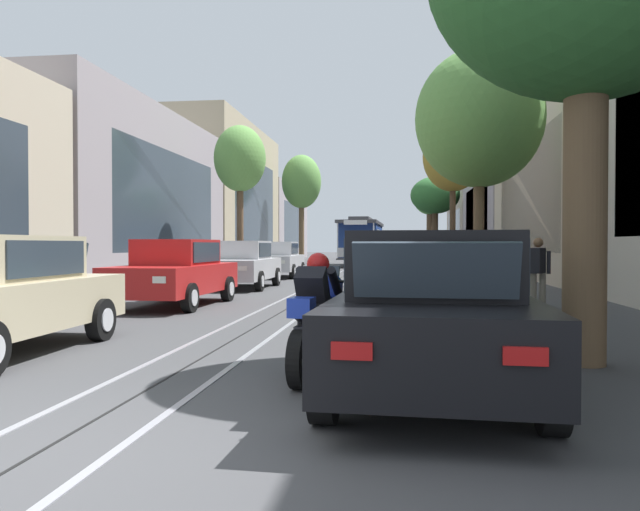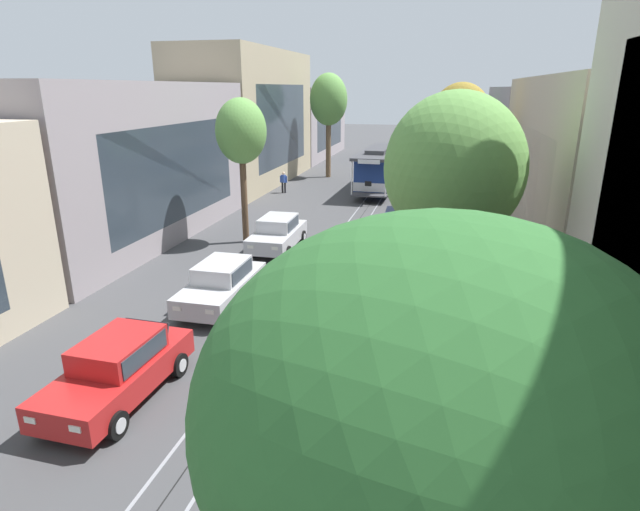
% 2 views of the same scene
% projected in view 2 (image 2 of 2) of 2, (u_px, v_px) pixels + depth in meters
% --- Properties ---
extents(ground_plane, '(168.84, 168.84, 0.00)m').
position_uv_depth(ground_plane, '(351.00, 231.00, 27.67)').
color(ground_plane, '#424244').
extents(trolley_track_rails, '(1.14, 75.54, 0.01)m').
position_uv_depth(trolley_track_rails, '(365.00, 211.00, 32.06)').
color(trolley_track_rails, gray).
rests_on(trolley_track_rails, ground).
extents(building_facade_left, '(5.99, 67.24, 10.13)m').
position_uv_depth(building_facade_left, '(220.00, 137.00, 35.77)').
color(building_facade_left, '#BCAD93').
rests_on(building_facade_left, ground).
extents(building_facade_right, '(5.47, 67.24, 10.99)m').
position_uv_depth(building_facade_right, '(568.00, 156.00, 24.51)').
color(building_facade_right, beige).
rests_on(building_facade_right, ground).
extents(parked_car_red_second_left, '(2.08, 4.40, 1.58)m').
position_uv_depth(parked_car_red_second_left, '(118.00, 369.00, 12.59)').
color(parked_car_red_second_left, red).
rests_on(parked_car_red_second_left, ground).
extents(parked_car_silver_mid_left, '(2.01, 4.36, 1.58)m').
position_uv_depth(parked_car_silver_mid_left, '(222.00, 284.00, 18.03)').
color(parked_car_silver_mid_left, '#B7B7BC').
rests_on(parked_car_silver_mid_left, ground).
extents(parked_car_silver_fourth_left, '(2.04, 4.38, 1.58)m').
position_uv_depth(parked_car_silver_fourth_left, '(278.00, 233.00, 24.30)').
color(parked_car_silver_fourth_left, '#B7B7BC').
rests_on(parked_car_silver_fourth_left, ground).
extents(parked_car_green_second_right, '(2.12, 4.41, 1.58)m').
position_uv_depth(parked_car_green_second_right, '(326.00, 450.00, 9.78)').
color(parked_car_green_second_right, '#1E6038').
rests_on(parked_car_green_second_right, ground).
extents(parked_car_brown_mid_right, '(2.02, 4.37, 1.58)m').
position_uv_depth(parked_car_brown_mid_right, '(368.00, 331.00, 14.57)').
color(parked_car_brown_mid_right, brown).
rests_on(parked_car_brown_mid_right, ground).
extents(parked_car_maroon_fourth_right, '(2.11, 4.41, 1.58)m').
position_uv_depth(parked_car_maroon_fourth_right, '(387.00, 264.00, 20.11)').
color(parked_car_maroon_fourth_right, maroon).
rests_on(parked_car_maroon_fourth_right, ground).
extents(parked_car_navy_fifth_right, '(2.14, 4.42, 1.58)m').
position_uv_depth(parked_car_navy_fifth_right, '(400.00, 226.00, 25.63)').
color(parked_car_navy_fifth_right, '#19234C').
rests_on(parked_car_navy_fifth_right, ground).
extents(street_tree_kerb_left_second, '(2.38, 2.54, 6.95)m').
position_uv_depth(street_tree_kerb_left_second, '(241.00, 133.00, 24.08)').
color(street_tree_kerb_left_second, brown).
rests_on(street_tree_kerb_left_second, ground).
extents(street_tree_kerb_left_mid, '(3.12, 2.90, 8.55)m').
position_uv_depth(street_tree_kerb_left_mid, '(329.00, 101.00, 42.52)').
color(street_tree_kerb_left_mid, brown).
rests_on(street_tree_kerb_left_mid, ground).
extents(street_tree_kerb_right_near, '(3.85, 3.12, 6.58)m').
position_uv_depth(street_tree_kerb_right_near, '(437.00, 438.00, 3.91)').
color(street_tree_kerb_right_near, brown).
rests_on(street_tree_kerb_right_near, ground).
extents(street_tree_kerb_right_second, '(3.82, 3.84, 7.34)m').
position_uv_depth(street_tree_kerb_right_second, '(454.00, 169.00, 14.00)').
color(street_tree_kerb_right_second, brown).
rests_on(street_tree_kerb_right_second, ground).
extents(street_tree_kerb_right_mid, '(3.01, 2.44, 7.64)m').
position_uv_depth(street_tree_kerb_right_mid, '(460.00, 120.00, 25.30)').
color(street_tree_kerb_right_mid, '#4C3826').
rests_on(street_tree_kerb_right_mid, ground).
extents(street_tree_kerb_right_fourth, '(3.48, 3.38, 6.28)m').
position_uv_depth(street_tree_kerb_right_fourth, '(454.00, 124.00, 37.24)').
color(street_tree_kerb_right_fourth, '#4C3826').
rests_on(street_tree_kerb_right_fourth, ground).
extents(street_tree_kerb_right_far, '(2.75, 2.57, 6.83)m').
position_uv_depth(street_tree_kerb_right_far, '(455.00, 111.00, 46.93)').
color(street_tree_kerb_right_far, '#4C3826').
rests_on(street_tree_kerb_right_far, ground).
extents(cable_car_trolley, '(2.79, 9.17, 3.28)m').
position_uv_depth(cable_car_trolley, '(380.00, 169.00, 37.82)').
color(cable_car_trolley, navy).
rests_on(cable_car_trolley, ground).
extents(pedestrian_on_left_pavement, '(0.55, 0.40, 1.55)m').
position_uv_depth(pedestrian_on_left_pavement, '(284.00, 181.00, 37.49)').
color(pedestrian_on_left_pavement, black).
rests_on(pedestrian_on_left_pavement, ground).
extents(pedestrian_on_right_pavement, '(0.55, 0.42, 1.62)m').
position_uv_depth(pedestrian_on_right_pavement, '(474.00, 406.00, 10.94)').
color(pedestrian_on_right_pavement, slate).
rests_on(pedestrian_on_right_pavement, ground).
extents(pedestrian_crossing_far, '(0.55, 0.33, 1.55)m').
position_uv_depth(pedestrian_crossing_far, '(488.00, 209.00, 28.82)').
color(pedestrian_crossing_far, black).
rests_on(pedestrian_crossing_far, ground).
extents(fire_hydrant, '(0.40, 0.22, 0.84)m').
position_uv_depth(fire_hydrant, '(414.00, 411.00, 11.58)').
color(fire_hydrant, gold).
rests_on(fire_hydrant, ground).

